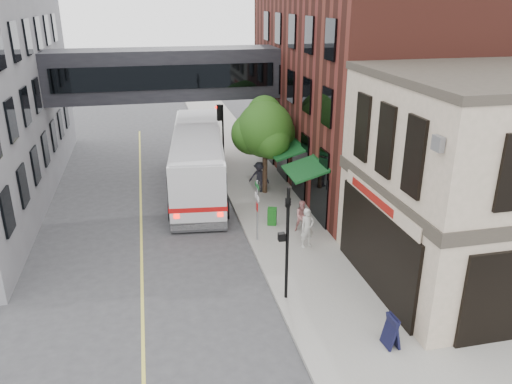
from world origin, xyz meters
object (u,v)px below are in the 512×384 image
bus (198,158)px  pedestrian_a (307,228)px  sandwich_board (392,331)px  pedestrian_b (303,216)px  pedestrian_c (259,177)px  newspaper_box (272,216)px

bus → pedestrian_a: bus is taller
sandwich_board → pedestrian_b: bearing=88.0°
bus → pedestrian_b: (4.26, -7.39, -1.01)m
pedestrian_b → pedestrian_c: (-0.89, 5.62, 0.14)m
bus → pedestrian_c: 3.90m
pedestrian_a → pedestrian_b: 1.70m
bus → pedestrian_a: bearing=-66.4°
pedestrian_a → newspaper_box: size_ratio=2.11×
pedestrian_c → pedestrian_b: bearing=-53.3°
pedestrian_a → pedestrian_c: 7.31m
bus → newspaper_box: bus is taller
bus → pedestrian_b: bearing=-60.0°
bus → pedestrian_c: (3.37, -1.76, -0.87)m
pedestrian_c → newspaper_box: pedestrian_c is taller
pedestrian_a → sandwich_board: (0.51, -7.35, -0.37)m
pedestrian_a → sandwich_board: size_ratio=1.65×
pedestrian_c → sandwich_board: pedestrian_c is taller
bus → sandwich_board: bus is taller
pedestrian_a → newspaper_box: 2.89m
pedestrian_c → sandwich_board: size_ratio=1.62×
newspaper_box → sandwich_board: size_ratio=0.78×
pedestrian_b → newspaper_box: bearing=148.1°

